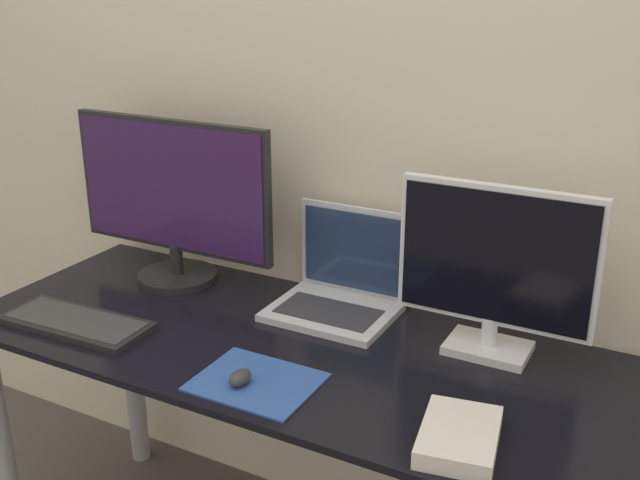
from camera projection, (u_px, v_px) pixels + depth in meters
wall_back at (373, 109)px, 1.91m from camera, size 7.00×0.05×2.50m
desk at (301, 398)px, 1.81m from camera, size 1.70×0.65×0.75m
monitor_left at (173, 199)px, 2.05m from camera, size 0.62×0.22×0.46m
monitor_right at (495, 267)px, 1.66m from camera, size 0.45×0.13×0.40m
laptop at (341, 286)px, 1.93m from camera, size 0.31×0.25×0.26m
keyboard at (76, 322)px, 1.85m from camera, size 0.39×0.17×0.02m
mousepad at (255, 382)px, 1.60m from camera, size 0.26×0.21×0.00m
mouse at (240, 378)px, 1.58m from camera, size 0.04×0.06×0.03m
book at (459, 437)px, 1.39m from camera, size 0.17×0.22×0.04m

